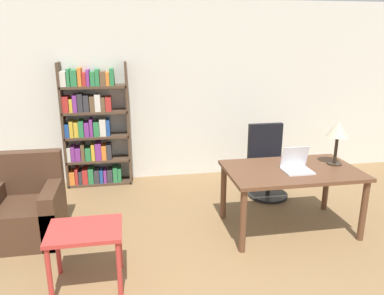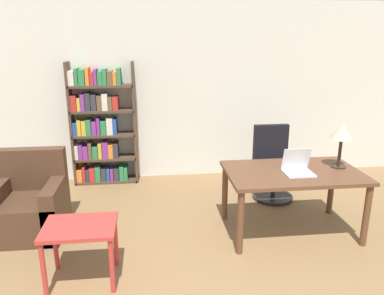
{
  "view_description": "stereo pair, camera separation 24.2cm",
  "coord_description": "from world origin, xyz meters",
  "px_view_note": "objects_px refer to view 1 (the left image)",
  "views": [
    {
      "loc": [
        -0.77,
        -1.2,
        2.15
      ],
      "look_at": [
        -0.07,
        2.71,
        0.99
      ],
      "focal_mm": 35.0,
      "sensor_mm": 36.0,
      "label": 1
    },
    {
      "loc": [
        -0.53,
        -1.23,
        2.15
      ],
      "look_at": [
        -0.07,
        2.71,
        0.99
      ],
      "focal_mm": 35.0,
      "sensor_mm": 36.0,
      "label": 2
    }
  ],
  "objects_px": {
    "laptop": "(296,166)",
    "table_lamp": "(338,131)",
    "armchair": "(25,211)",
    "bookshelf": "(92,129)",
    "desk": "(291,177)",
    "side_table_blue": "(85,238)",
    "office_chair": "(267,164)"
  },
  "relations": [
    {
      "from": "laptop",
      "to": "table_lamp",
      "type": "xyz_separation_m",
      "value": [
        0.54,
        0.13,
        0.35
      ]
    },
    {
      "from": "table_lamp",
      "to": "armchair",
      "type": "distance_m",
      "value": 3.63
    },
    {
      "from": "armchair",
      "to": "bookshelf",
      "type": "height_order",
      "value": "bookshelf"
    },
    {
      "from": "desk",
      "to": "armchair",
      "type": "xyz_separation_m",
      "value": [
        -2.96,
        0.34,
        -0.34
      ]
    },
    {
      "from": "side_table_blue",
      "to": "bookshelf",
      "type": "bearing_deg",
      "value": 92.21
    },
    {
      "from": "desk",
      "to": "office_chair",
      "type": "bearing_deg",
      "value": 83.71
    },
    {
      "from": "office_chair",
      "to": "side_table_blue",
      "type": "relative_size",
      "value": 1.57
    },
    {
      "from": "bookshelf",
      "to": "desk",
      "type": "bearing_deg",
      "value": -38.41
    },
    {
      "from": "table_lamp",
      "to": "office_chair",
      "type": "bearing_deg",
      "value": 116.12
    },
    {
      "from": "bookshelf",
      "to": "armchair",
      "type": "bearing_deg",
      "value": -113.62
    },
    {
      "from": "laptop",
      "to": "bookshelf",
      "type": "relative_size",
      "value": 0.17
    },
    {
      "from": "office_chair",
      "to": "bookshelf",
      "type": "xyz_separation_m",
      "value": [
        -2.42,
        0.84,
        0.42
      ]
    },
    {
      "from": "table_lamp",
      "to": "side_table_blue",
      "type": "xyz_separation_m",
      "value": [
        -2.77,
        -0.73,
        -0.67
      ]
    },
    {
      "from": "office_chair",
      "to": "table_lamp",
      "type": "bearing_deg",
      "value": -63.88
    },
    {
      "from": "desk",
      "to": "office_chair",
      "type": "relative_size",
      "value": 1.48
    },
    {
      "from": "table_lamp",
      "to": "bookshelf",
      "type": "xyz_separation_m",
      "value": [
        -2.87,
        1.76,
        -0.28
      ]
    },
    {
      "from": "office_chair",
      "to": "desk",
      "type": "bearing_deg",
      "value": -96.29
    },
    {
      "from": "armchair",
      "to": "table_lamp",
      "type": "bearing_deg",
      "value": -4.38
    },
    {
      "from": "side_table_blue",
      "to": "armchair",
      "type": "xyz_separation_m",
      "value": [
        -0.75,
        1.0,
        -0.16
      ]
    },
    {
      "from": "laptop",
      "to": "office_chair",
      "type": "height_order",
      "value": "laptop"
    },
    {
      "from": "laptop",
      "to": "armchair",
      "type": "distance_m",
      "value": 3.05
    },
    {
      "from": "desk",
      "to": "bookshelf",
      "type": "xyz_separation_m",
      "value": [
        -2.31,
        1.83,
        0.22
      ]
    },
    {
      "from": "laptop",
      "to": "bookshelf",
      "type": "height_order",
      "value": "bookshelf"
    },
    {
      "from": "desk",
      "to": "laptop",
      "type": "relative_size",
      "value": 4.83
    },
    {
      "from": "desk",
      "to": "office_chair",
      "type": "distance_m",
      "value": 1.01
    },
    {
      "from": "laptop",
      "to": "side_table_blue",
      "type": "distance_m",
      "value": 2.33
    },
    {
      "from": "office_chair",
      "to": "laptop",
      "type": "bearing_deg",
      "value": -94.85
    },
    {
      "from": "desk",
      "to": "bookshelf",
      "type": "height_order",
      "value": "bookshelf"
    },
    {
      "from": "table_lamp",
      "to": "bookshelf",
      "type": "bearing_deg",
      "value": 148.43
    },
    {
      "from": "office_chair",
      "to": "side_table_blue",
      "type": "height_order",
      "value": "office_chair"
    },
    {
      "from": "desk",
      "to": "armchair",
      "type": "distance_m",
      "value": 3.0
    },
    {
      "from": "desk",
      "to": "armchair",
      "type": "height_order",
      "value": "armchair"
    }
  ]
}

